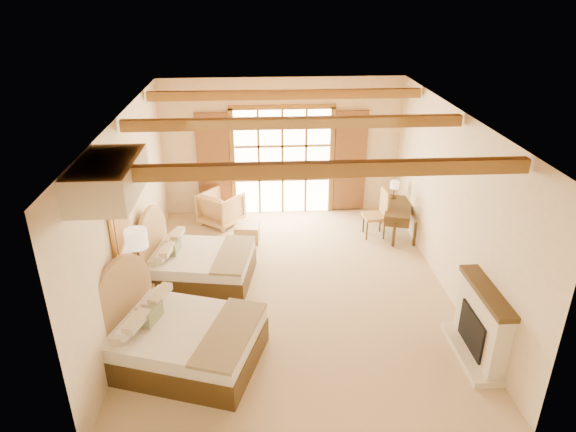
{
  "coord_description": "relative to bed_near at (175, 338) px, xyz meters",
  "views": [
    {
      "loc": [
        -0.61,
        -7.94,
        5.13
      ],
      "look_at": [
        -0.08,
        0.2,
        1.37
      ],
      "focal_mm": 32.0,
      "sensor_mm": 36.0,
      "label": 1
    }
  ],
  "objects": [
    {
      "name": "floor_lamp",
      "position": [
        -0.64,
        1.1,
        0.98
      ],
      "size": [
        0.35,
        0.35,
        1.63
      ],
      "color": "#382C16",
      "rests_on": "floor"
    },
    {
      "name": "armchair",
      "position": [
        0.42,
        4.71,
        -0.03
      ],
      "size": [
        1.16,
        1.16,
        0.76
      ],
      "primitive_type": "imported",
      "rotation": [
        0.0,
        0.0,
        -3.8
      ],
      "color": "tan",
      "rests_on": "floor"
    },
    {
      "name": "wall_left",
      "position": [
        -0.89,
        1.85,
        1.19
      ],
      "size": [
        0.0,
        7.0,
        7.0
      ],
      "primitive_type": "plane",
      "rotation": [
        1.57,
        0.0,
        1.57
      ],
      "color": "beige",
      "rests_on": "ground"
    },
    {
      "name": "nightstand",
      "position": [
        -0.64,
        1.03,
        -0.14
      ],
      "size": [
        0.57,
        0.57,
        0.54
      ],
      "primitive_type": "cube",
      "rotation": [
        0.0,
        0.0,
        0.34
      ],
      "color": "#3F2A10",
      "rests_on": "floor"
    },
    {
      "name": "french_doors",
      "position": [
        1.86,
        5.29,
        0.84
      ],
      "size": [
        3.95,
        0.08,
        2.6
      ],
      "color": "white",
      "rests_on": "ground"
    },
    {
      "name": "ceiling",
      "position": [
        1.86,
        1.85,
        2.79
      ],
      "size": [
        7.0,
        7.0,
        0.0
      ],
      "primitive_type": "plane",
      "rotation": [
        3.14,
        0.0,
        0.0
      ],
      "color": "#AB6C2E",
      "rests_on": "ground"
    },
    {
      "name": "desk_lamp",
      "position": [
        4.3,
        4.34,
        0.57
      ],
      "size": [
        0.2,
        0.2,
        0.4
      ],
      "color": "#382C16",
      "rests_on": "desk"
    },
    {
      "name": "wall_back",
      "position": [
        1.86,
        5.35,
        1.19
      ],
      "size": [
        5.5,
        0.0,
        5.5
      ],
      "primitive_type": "plane",
      "rotation": [
        1.57,
        0.0,
        0.0
      ],
      "color": "beige",
      "rests_on": "ground"
    },
    {
      "name": "desk",
      "position": [
        4.31,
        3.92,
        -0.05
      ],
      "size": [
        0.89,
        1.36,
        0.68
      ],
      "rotation": [
        0.0,
        0.0,
        -0.31
      ],
      "color": "#3F2A10",
      "rests_on": "floor"
    },
    {
      "name": "ottoman",
      "position": [
        1.01,
        3.83,
        -0.22
      ],
      "size": [
        0.56,
        0.56,
        0.37
      ],
      "primitive_type": "cube",
      "rotation": [
        0.0,
        0.0,
        -0.1
      ],
      "color": "#A37C56",
      "rests_on": "floor"
    },
    {
      "name": "fireplace",
      "position": [
        4.46,
        -0.15,
        0.1
      ],
      "size": [
        0.46,
        1.4,
        1.16
      ],
      "color": "beige",
      "rests_on": "ground"
    },
    {
      "name": "bed_far",
      "position": [
        0.02,
        2.26,
        -0.04
      ],
      "size": [
        2.1,
        1.71,
        1.24
      ],
      "rotation": [
        0.0,
        0.0,
        -0.17
      ],
      "color": "#3F2A10",
      "rests_on": "floor"
    },
    {
      "name": "painting",
      "position": [
        -0.84,
        1.1,
        1.34
      ],
      "size": [
        0.06,
        0.95,
        0.75
      ],
      "color": "gold",
      "rests_on": "wall_left"
    },
    {
      "name": "desk_chair",
      "position": [
        3.81,
        3.86,
        -0.08
      ],
      "size": [
        0.51,
        0.51,
        1.06
      ],
      "rotation": [
        0.0,
        0.0,
        0.1
      ],
      "color": "tan",
      "rests_on": "floor"
    },
    {
      "name": "wall_right",
      "position": [
        4.61,
        1.85,
        1.19
      ],
      "size": [
        0.0,
        7.0,
        7.0
      ],
      "primitive_type": "plane",
      "rotation": [
        1.57,
        0.0,
        -1.57
      ],
      "color": "beige",
      "rests_on": "ground"
    },
    {
      "name": "ceiling_beams",
      "position": [
        1.86,
        1.85,
        2.67
      ],
      "size": [
        5.39,
        4.6,
        0.18
      ],
      "primitive_type": null,
      "color": "#8B5F1F",
      "rests_on": "ceiling"
    },
    {
      "name": "canopy_valance",
      "position": [
        -0.54,
        -0.15,
        2.54
      ],
      "size": [
        0.7,
        1.4,
        0.45
      ],
      "primitive_type": "cube",
      "color": "beige",
      "rests_on": "ceiling"
    },
    {
      "name": "bed_near",
      "position": [
        0.0,
        0.0,
        0.0
      ],
      "size": [
        2.52,
        2.12,
        1.36
      ],
      "rotation": [
        0.0,
        0.0,
        -0.32
      ],
      "color": "#3F2A10",
      "rests_on": "floor"
    },
    {
      "name": "floor",
      "position": [
        1.86,
        1.85,
        -0.41
      ],
      "size": [
        7.0,
        7.0,
        0.0
      ],
      "primitive_type": "plane",
      "color": "tan",
      "rests_on": "ground"
    }
  ]
}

